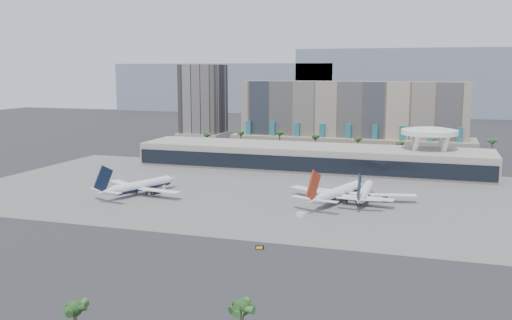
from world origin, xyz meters
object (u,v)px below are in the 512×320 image
(airliner_left, at_px, (140,186))
(airliner_right, at_px, (365,192))
(airliner_centre, at_px, (338,193))
(service_vehicle_b, at_px, (301,215))
(service_vehicle_a, at_px, (160,187))
(taxiway_sign, at_px, (260,247))

(airliner_left, height_order, airliner_right, airliner_left)
(airliner_centre, height_order, service_vehicle_b, airliner_centre)
(service_vehicle_a, bearing_deg, service_vehicle_b, -35.17)
(airliner_right, distance_m, service_vehicle_a, 82.75)
(airliner_right, bearing_deg, airliner_centre, -147.69)
(airliner_left, relative_size, taxiway_sign, 16.80)
(airliner_centre, xyz_separation_m, airliner_right, (9.12, 5.80, -0.40))
(service_vehicle_b, bearing_deg, taxiway_sign, -69.90)
(airliner_right, distance_m, taxiway_sign, 70.61)
(airliner_left, bearing_deg, service_vehicle_b, 9.23)
(airliner_right, height_order, service_vehicle_a, airliner_right)
(airliner_left, bearing_deg, service_vehicle_a, 91.37)
(service_vehicle_b, height_order, taxiway_sign, service_vehicle_b)
(service_vehicle_b, bearing_deg, service_vehicle_a, -175.69)
(airliner_left, height_order, taxiway_sign, airliner_left)
(airliner_left, xyz_separation_m, service_vehicle_b, (68.78, -13.83, -2.78))
(service_vehicle_b, xyz_separation_m, taxiway_sign, (-2.86, -37.57, -0.25))
(airliner_left, relative_size, airliner_centre, 0.92)
(taxiway_sign, bearing_deg, service_vehicle_a, 116.60)
(service_vehicle_a, relative_size, taxiway_sign, 2.06)
(airliner_centre, xyz_separation_m, taxiway_sign, (-10.98, -61.84, -3.28))
(airliner_left, height_order, airliner_centre, airliner_centre)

